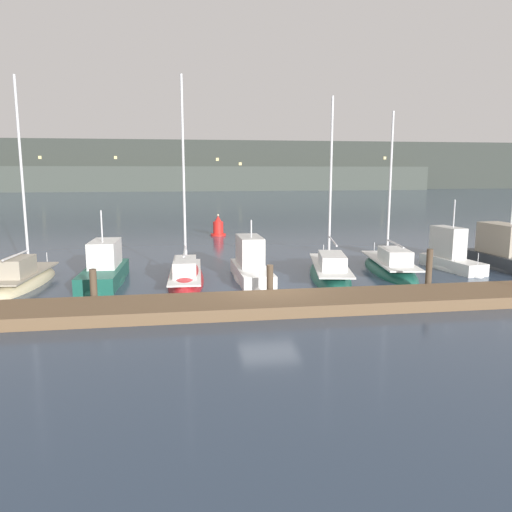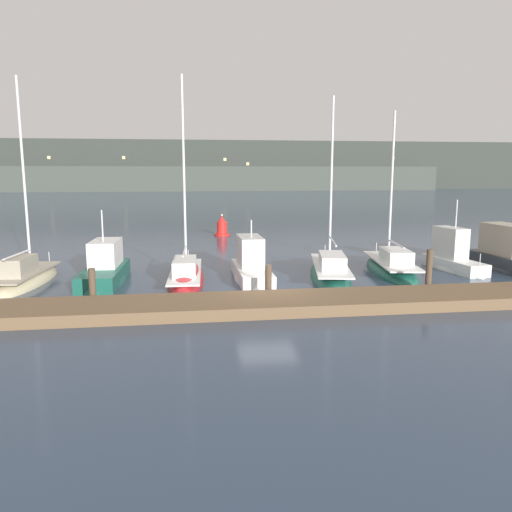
% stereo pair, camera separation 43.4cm
% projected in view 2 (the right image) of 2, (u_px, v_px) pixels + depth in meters
% --- Properties ---
extents(ground_plane, '(400.00, 400.00, 0.00)m').
position_uv_depth(ground_plane, '(268.00, 298.00, 21.30)').
color(ground_plane, '#2D3D51').
extents(dock, '(38.32, 2.80, 0.45)m').
position_uv_depth(dock, '(275.00, 304.00, 19.51)').
color(dock, brown).
rests_on(dock, ground).
extents(mooring_pile_1, '(0.28, 0.28, 1.49)m').
position_uv_depth(mooring_pile_1, '(92.00, 287.00, 20.05)').
color(mooring_pile_1, '#4C3D2D').
rests_on(mooring_pile_1, ground).
extents(mooring_pile_2, '(0.28, 0.28, 1.45)m').
position_uv_depth(mooring_pile_2, '(268.00, 282.00, 21.04)').
color(mooring_pile_2, '#4C3D2D').
rests_on(mooring_pile_2, ground).
extents(mooring_pile_3, '(0.28, 0.28, 1.95)m').
position_uv_depth(mooring_pile_3, '(429.00, 271.00, 21.98)').
color(mooring_pile_3, '#4C3D2D').
rests_on(mooring_pile_3, ground).
extents(sailboat_berth_2, '(2.27, 6.63, 10.31)m').
position_uv_depth(sailboat_berth_2, '(27.00, 280.00, 23.84)').
color(sailboat_berth_2, beige).
rests_on(sailboat_berth_2, ground).
extents(motorboat_berth_3, '(2.09, 5.85, 4.19)m').
position_uv_depth(motorboat_berth_3, '(105.00, 276.00, 24.26)').
color(motorboat_berth_3, '#195647').
rests_on(motorboat_berth_3, ground).
extents(sailboat_berth_4, '(2.06, 7.79, 10.62)m').
position_uv_depth(sailboat_berth_4, '(186.00, 278.00, 24.56)').
color(sailboat_berth_4, red).
rests_on(sailboat_berth_4, ground).
extents(motorboat_berth_5, '(1.73, 5.68, 3.52)m').
position_uv_depth(motorboat_berth_5, '(251.00, 272.00, 24.86)').
color(motorboat_berth_5, white).
rests_on(motorboat_berth_5, ground).
extents(sailboat_berth_6, '(3.46, 8.07, 9.66)m').
position_uv_depth(sailboat_berth_6, '(330.00, 275.00, 25.31)').
color(sailboat_berth_6, '#195647').
rests_on(sailboat_berth_6, ground).
extents(sailboat_berth_7, '(3.05, 7.52, 9.05)m').
position_uv_depth(sailboat_berth_7, '(391.00, 270.00, 26.59)').
color(sailboat_berth_7, '#195647').
rests_on(sailboat_berth_7, ground).
extents(motorboat_berth_8, '(2.00, 4.79, 4.37)m').
position_uv_depth(motorboat_berth_8, '(453.00, 262.00, 27.20)').
color(motorboat_berth_8, white).
rests_on(motorboat_berth_8, ground).
extents(motorboat_berth_9, '(2.56, 6.48, 4.45)m').
position_uv_depth(motorboat_berth_9, '(511.00, 260.00, 27.28)').
color(motorboat_berth_9, '#2D3338').
rests_on(motorboat_berth_9, ground).
extents(channel_buoy, '(1.27, 1.27, 1.80)m').
position_uv_depth(channel_buoy, '(222.00, 228.00, 41.72)').
color(channel_buoy, red).
rests_on(channel_buoy, ground).
extents(hillside_backdrop, '(240.00, 23.00, 13.81)m').
position_uv_depth(hillside_backdrop, '(194.00, 167.00, 144.01)').
color(hillside_backdrop, '#333833').
rests_on(hillside_backdrop, ground).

